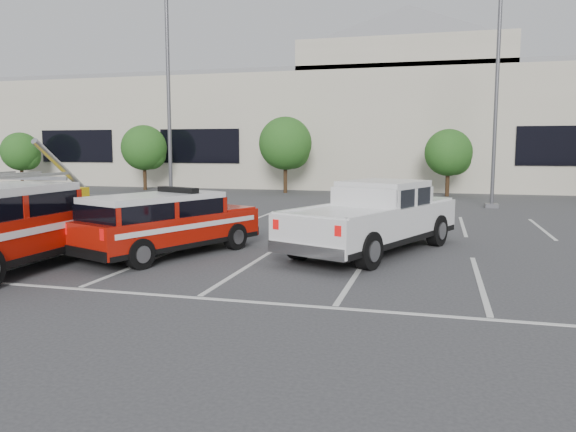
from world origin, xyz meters
name	(u,v)px	position (x,y,z in m)	size (l,w,h in m)	color
ground	(246,268)	(0.00, 0.00, 0.00)	(120.00, 120.00, 0.00)	#363639
stall_markings	(292,239)	(0.00, 4.50, 0.01)	(23.00, 15.00, 0.01)	silver
convention_building	(383,124)	(0.18, 31.86, 4.72)	(60.00, 16.99, 13.20)	beige
tree_far_left	(22,153)	(-24.91, 22.05, 2.50)	(2.77, 2.77, 3.99)	#3F2B19
tree_left	(146,149)	(-14.91, 22.05, 2.77)	(3.07, 3.07, 4.42)	#3F2B19
tree_mid_left	(287,145)	(-4.91, 22.05, 3.04)	(3.37, 3.37, 4.85)	#3F2B19
tree_mid_right	(450,154)	(5.09, 22.05, 2.50)	(2.77, 2.77, 3.99)	#3F2B19
light_pole_left	(169,99)	(-8.00, 12.00, 5.19)	(0.90, 0.60, 10.24)	#59595E
light_pole_mid	(496,99)	(7.00, 16.00, 5.19)	(0.90, 0.60, 10.24)	#59595E
fire_chief_suv	(166,228)	(-2.59, 0.97, 0.75)	(3.75, 5.52, 1.83)	#A01207
white_pickup	(374,224)	(2.77, 2.92, 0.78)	(4.49, 6.78, 1.97)	silver
ladder_suv	(4,232)	(-5.40, -1.76, 0.92)	(2.37, 5.86, 2.30)	#A01207
utility_rig	(49,211)	(-9.08, 4.52, 0.64)	(3.19, 3.82, 3.23)	#59595E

